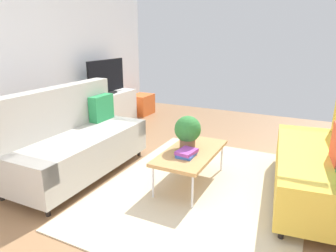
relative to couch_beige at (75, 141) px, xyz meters
The scene contains 16 objects.
ground_plane 1.62m from the couch_beige, 78.55° to the right, with size 7.68×7.68×0.00m, color #936B47.
wall_far 1.65m from the couch_beige, 76.37° to the left, with size 6.40×0.12×2.90m, color silver.
area_rug 1.71m from the couch_beige, 78.23° to the right, with size 2.90×2.20×0.01m, color beige.
couch_beige is the anchor object (origin of this frame).
couch_green 2.92m from the couch_beige, 76.57° to the right, with size 1.99×1.06×1.10m.
coffee_table 1.47m from the couch_beige, 74.73° to the right, with size 1.10×0.56×0.42m.
tv_console 2.10m from the couch_beige, 26.51° to the left, with size 1.40×0.44×0.64m, color silver.
tv 2.15m from the couch_beige, 26.02° to the left, with size 1.00×0.20×0.64m.
storage_trunk 3.10m from the couch_beige, 15.68° to the left, with size 0.52×0.40×0.44m, color orange.
potted_plant 1.44m from the couch_beige, 71.83° to the right, with size 0.31×0.31×0.40m.
table_book_0 1.45m from the couch_beige, 81.14° to the right, with size 0.24×0.18×0.03m, color #3359B2.
table_book_1 1.45m from the couch_beige, 81.14° to the right, with size 0.24×0.18×0.04m, color purple.
vase_0 1.65m from the couch_beige, 37.28° to the left, with size 0.10×0.10×0.17m, color #B24C4C.
vase_1 1.78m from the couch_beige, 34.13° to the left, with size 0.14×0.14×0.18m, color #33B29E.
bottle_0 1.90m from the couch_beige, 28.45° to the left, with size 0.06×0.06×0.15m, color silver.
bottle_1 1.99m from the couch_beige, 26.96° to the left, with size 0.05×0.05×0.15m, color red.
Camera 1 is at (-3.00, -1.14, 1.73)m, focal length 32.45 mm.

